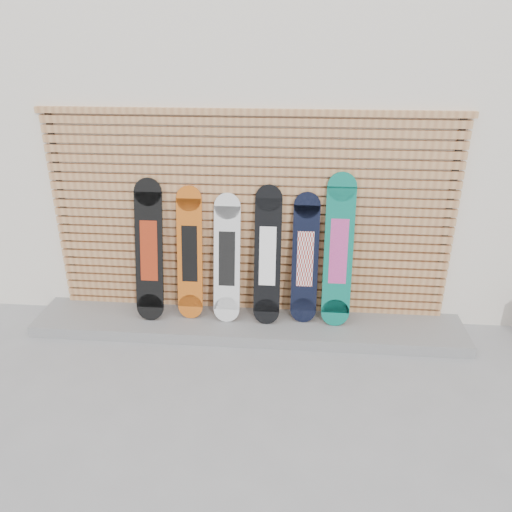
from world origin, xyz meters
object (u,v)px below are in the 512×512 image
object	(u,v)px
snowboard_2	(227,259)
snowboard_4	(305,259)
snowboard_1	(190,254)
snowboard_0	(149,251)
snowboard_5	(338,251)
snowboard_3	(268,256)

from	to	relation	value
snowboard_2	snowboard_4	size ratio (longest dim) A/B	0.98
snowboard_1	snowboard_2	world-z (taller)	snowboard_1
snowboard_0	snowboard_4	xyz separation A→B (m)	(1.64, 0.05, -0.05)
snowboard_1	snowboard_5	distance (m)	1.55
snowboard_4	snowboard_5	bearing A→B (deg)	-3.54
snowboard_1	snowboard_4	xyz separation A→B (m)	(1.22, 0.01, -0.02)
snowboard_2	snowboard_4	bearing A→B (deg)	2.10
snowboard_3	snowboard_5	distance (m)	0.73
snowboard_3	snowboard_4	xyz separation A→B (m)	(0.39, 0.03, -0.03)
snowboard_4	snowboard_2	bearing A→B (deg)	-177.90
snowboard_4	snowboard_1	bearing A→B (deg)	-179.55
snowboard_1	snowboard_2	xyz separation A→B (m)	(0.40, -0.02, -0.03)
snowboard_0	snowboard_4	distance (m)	1.64
snowboard_2	snowboard_3	xyz separation A→B (m)	(0.43, -0.00, 0.05)
snowboard_1	snowboard_4	distance (m)	1.22
snowboard_1	snowboard_0	bearing A→B (deg)	-174.54
snowboard_0	snowboard_2	size ratio (longest dim) A/B	1.10
snowboard_0	snowboard_3	bearing A→B (deg)	0.71
snowboard_4	snowboard_5	distance (m)	0.35
snowboard_2	snowboard_3	world-z (taller)	snowboard_3
snowboard_3	snowboard_5	size ratio (longest dim) A/B	0.91
snowboard_4	snowboard_3	bearing A→B (deg)	-174.92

